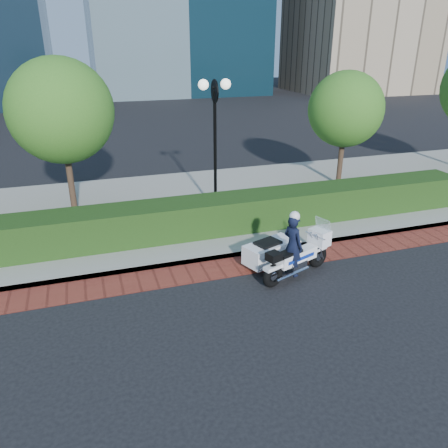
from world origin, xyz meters
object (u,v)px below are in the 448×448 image
object	(u,v)px
lamppost	(215,126)
tree_c	(346,109)
police_motorcycle	(285,251)
tree_b	(61,111)

from	to	relation	value
lamppost	tree_c	bearing A→B (deg)	13.30
lamppost	police_motorcycle	size ratio (longest dim) A/B	1.88
tree_b	police_motorcycle	distance (m)	8.05
tree_b	police_motorcycle	size ratio (longest dim) A/B	2.18
tree_c	police_motorcycle	bearing A→B (deg)	-131.56
tree_c	police_motorcycle	distance (m)	7.97
tree_b	tree_c	bearing A→B (deg)	-0.00
tree_c	tree_b	bearing A→B (deg)	180.00
tree_c	police_motorcycle	world-z (taller)	tree_c
lamppost	tree_c	distance (m)	5.65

